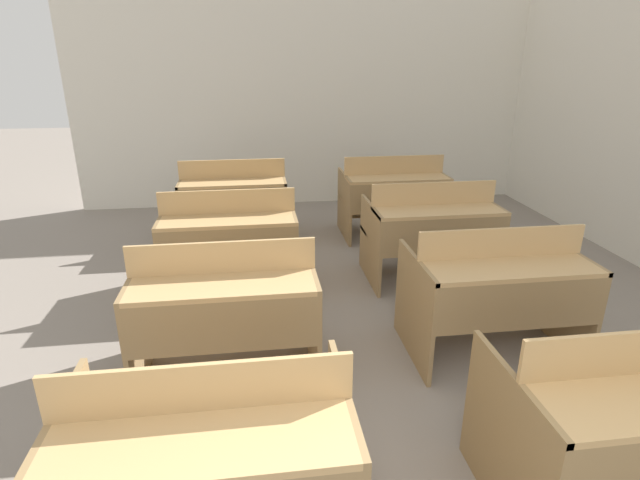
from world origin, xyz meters
The scene contains 9 objects.
wall_back centered at (0.00, 6.59, 1.50)m, with size 5.96×0.06×2.99m.
bench_front_left centered at (-0.96, 1.41, 0.47)m, with size 1.10×0.74×0.90m.
bench_front_right centered at (0.81, 1.41, 0.47)m, with size 1.10×0.74×0.90m.
bench_second_left centered at (-0.94, 2.65, 0.47)m, with size 1.10×0.74×0.90m.
bench_second_right centered at (0.81, 2.66, 0.47)m, with size 1.10×0.74×0.90m.
bench_third_left centered at (-0.96, 3.86, 0.47)m, with size 1.10×0.74×0.90m.
bench_third_right centered at (0.80, 3.88, 0.47)m, with size 1.10×0.74×0.90m.
bench_back_left centered at (-0.96, 5.11, 0.47)m, with size 1.10×0.74×0.90m.
bench_back_right centered at (0.79, 5.08, 0.47)m, with size 1.10×0.74×0.90m.
Camera 1 is at (-0.74, -0.12, 1.92)m, focal length 28.00 mm.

